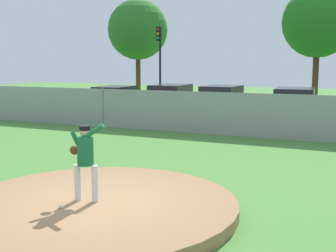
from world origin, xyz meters
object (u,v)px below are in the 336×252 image
object	(u,v)px
pitcher_youth	(85,155)
parked_car_navy	(115,102)
traffic_cone_orange	(244,119)
baseball	(60,206)
parked_car_charcoal	(294,107)
traffic_light_near	(159,53)
parked_car_champagne	(221,103)
parked_car_burgundy	(171,101)

from	to	relation	value
pitcher_youth	parked_car_navy	xyz separation A→B (m)	(-7.86, 14.14, -0.37)
traffic_cone_orange	baseball	bearing A→B (deg)	-89.57
parked_car_navy	pitcher_youth	bearing A→B (deg)	-60.94
parked_car_charcoal	traffic_light_near	distance (m)	10.66
baseball	traffic_light_near	bearing A→B (deg)	110.20
traffic_cone_orange	traffic_light_near	distance (m)	9.50
baseball	parked_car_champagne	bearing A→B (deg)	96.36
pitcher_youth	parked_car_charcoal	world-z (taller)	pitcher_youth
pitcher_youth	parked_car_burgundy	distance (m)	15.79
parked_car_charcoal	traffic_light_near	xyz separation A→B (m)	(-9.25, 4.54, 2.71)
parked_car_burgundy	traffic_light_near	xyz separation A→B (m)	(-2.53, 3.91, 2.71)
parked_car_champagne	traffic_cone_orange	size ratio (longest dim) A/B	7.57
pitcher_youth	baseball	world-z (taller)	pitcher_youth
parked_car_navy	traffic_light_near	size ratio (longest dim) A/B	0.83
pitcher_youth	baseball	xyz separation A→B (m)	(-0.18, -0.58, -0.89)
pitcher_youth	parked_car_burgundy	bearing A→B (deg)	107.82
parked_car_burgundy	traffic_light_near	size ratio (longest dim) A/B	0.93
parked_car_champagne	traffic_cone_orange	world-z (taller)	parked_car_champagne
pitcher_youth	parked_car_navy	bearing A→B (deg)	119.06
pitcher_youth	parked_car_champagne	distance (m)	15.19
parked_car_champagne	traffic_light_near	xyz separation A→B (m)	(-5.44, 3.88, 2.72)
baseball	traffic_cone_orange	size ratio (longest dim) A/B	0.13
parked_car_navy	traffic_light_near	bearing A→B (deg)	84.12
parked_car_champagne	parked_car_navy	size ratio (longest dim) A/B	0.96
baseball	traffic_light_near	size ratio (longest dim) A/B	0.01
traffic_cone_orange	traffic_light_near	bearing A→B (deg)	142.54
traffic_light_near	parked_car_champagne	bearing A→B (deg)	-35.49
pitcher_youth	parked_car_champagne	xyz separation A→B (m)	(-1.93, 15.06, -0.33)
baseball	parked_car_burgundy	world-z (taller)	parked_car_burgundy
traffic_cone_orange	pitcher_youth	bearing A→B (deg)	-88.78
parked_car_burgundy	traffic_cone_orange	xyz separation A→B (m)	(4.54, -1.51, -0.58)
parked_car_navy	parked_car_charcoal	bearing A→B (deg)	1.53
pitcher_youth	traffic_cone_orange	bearing A→B (deg)	91.22
baseball	parked_car_champagne	distance (m)	15.75
parked_car_champagne	parked_car_burgundy	bearing A→B (deg)	-179.30
baseball	parked_car_burgundy	bearing A→B (deg)	106.59
pitcher_youth	traffic_cone_orange	distance (m)	13.55
parked_car_burgundy	parked_car_champagne	size ratio (longest dim) A/B	1.17
parked_car_charcoal	traffic_cone_orange	distance (m)	2.42
parked_car_navy	traffic_cone_orange	world-z (taller)	parked_car_navy
baseball	traffic_cone_orange	bearing A→B (deg)	90.43
baseball	parked_car_navy	xyz separation A→B (m)	(-7.68, 14.72, 0.52)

